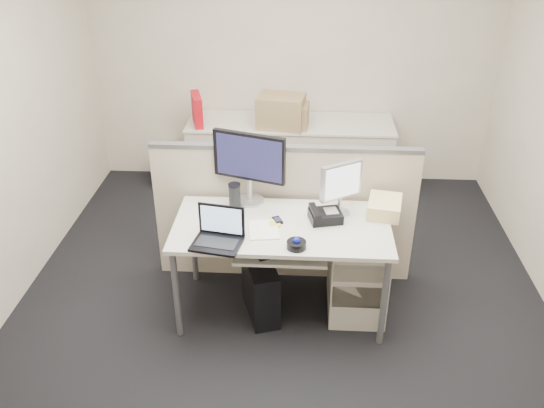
# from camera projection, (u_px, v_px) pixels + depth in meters

# --- Properties ---
(floor) EXTENTS (4.00, 4.50, 0.01)m
(floor) POSITION_uv_depth(u_px,v_px,m) (281.00, 308.00, 4.33)
(floor) COLOR black
(floor) RESTS_ON ground
(wall_back) EXTENTS (4.00, 0.02, 2.70)m
(wall_back) POSITION_uv_depth(u_px,v_px,m) (293.00, 51.00, 5.62)
(wall_back) COLOR beige
(wall_back) RESTS_ON ground
(desk) EXTENTS (1.50, 0.75, 0.73)m
(desk) POSITION_uv_depth(u_px,v_px,m) (282.00, 233.00, 4.00)
(desk) COLOR beige
(desk) RESTS_ON floor
(keyboard_tray) EXTENTS (0.62, 0.32, 0.02)m
(keyboard_tray) POSITION_uv_depth(u_px,v_px,m) (281.00, 253.00, 3.86)
(keyboard_tray) COLOR beige
(keyboard_tray) RESTS_ON desk
(drawer_pedestal) EXTENTS (0.40, 0.55, 0.65)m
(drawer_pedestal) POSITION_uv_depth(u_px,v_px,m) (357.00, 271.00, 4.18)
(drawer_pedestal) COLOR beige
(drawer_pedestal) RESTS_ON floor
(cubicle_partition) EXTENTS (2.00, 0.06, 1.10)m
(cubicle_partition) POSITION_uv_depth(u_px,v_px,m) (284.00, 215.00, 4.44)
(cubicle_partition) COLOR #B1A490
(cubicle_partition) RESTS_ON floor
(back_counter) EXTENTS (2.00, 0.60, 0.72)m
(back_counter) POSITION_uv_depth(u_px,v_px,m) (290.00, 157.00, 5.83)
(back_counter) COLOR beige
(back_counter) RESTS_ON floor
(monitor_main) EXTENTS (0.58, 0.37, 0.54)m
(monitor_main) POSITION_uv_depth(u_px,v_px,m) (249.00, 168.00, 4.13)
(monitor_main) COLOR black
(monitor_main) RESTS_ON desk
(monitor_small) EXTENTS (0.36, 0.30, 0.39)m
(monitor_small) POSITION_uv_depth(u_px,v_px,m) (340.00, 189.00, 4.01)
(monitor_small) COLOR #B7B7BC
(monitor_small) RESTS_ON desk
(laptop) EXTENTS (0.35, 0.29, 0.24)m
(laptop) POSITION_uv_depth(u_px,v_px,m) (216.00, 230.00, 3.69)
(laptop) COLOR black
(laptop) RESTS_ON desk
(trackball) EXTENTS (0.13, 0.13, 0.05)m
(trackball) POSITION_uv_depth(u_px,v_px,m) (296.00, 245.00, 3.71)
(trackball) COLOR black
(trackball) RESTS_ON desk
(desk_phone) EXTENTS (0.25, 0.22, 0.07)m
(desk_phone) POSITION_uv_depth(u_px,v_px,m) (325.00, 216.00, 4.00)
(desk_phone) COLOR black
(desk_phone) RESTS_ON desk
(paper_stack) EXTENTS (0.23, 0.28, 0.01)m
(paper_stack) POSITION_uv_depth(u_px,v_px,m) (264.00, 230.00, 3.90)
(paper_stack) COLOR white
(paper_stack) RESTS_ON desk
(sticky_pad) EXTENTS (0.09, 0.09, 0.01)m
(sticky_pad) POSITION_uv_depth(u_px,v_px,m) (275.00, 224.00, 3.97)
(sticky_pad) COLOR gold
(sticky_pad) RESTS_ON desk
(travel_mug) EXTENTS (0.11, 0.11, 0.18)m
(travel_mug) POSITION_uv_depth(u_px,v_px,m) (235.00, 197.00, 4.13)
(travel_mug) COLOR black
(travel_mug) RESTS_ON desk
(banana) EXTENTS (0.14, 0.15, 0.04)m
(banana) POSITION_uv_depth(u_px,v_px,m) (322.00, 216.00, 4.03)
(banana) COLOR yellow
(banana) RESTS_ON desk
(cellphone) EXTENTS (0.08, 0.11, 0.01)m
(cellphone) POSITION_uv_depth(u_px,v_px,m) (278.00, 220.00, 4.01)
(cellphone) COLOR black
(cellphone) RESTS_ON desk
(manila_folders) EXTENTS (0.27, 0.33, 0.11)m
(manila_folders) POSITION_uv_depth(u_px,v_px,m) (384.00, 207.00, 4.08)
(manila_folders) COLOR beige
(manila_folders) RESTS_ON desk
(keyboard) EXTENTS (0.50, 0.34, 0.03)m
(keyboard) POSITION_uv_depth(u_px,v_px,m) (288.00, 247.00, 3.88)
(keyboard) COLOR black
(keyboard) RESTS_ON keyboard_tray
(pc_tower_desk) EXTENTS (0.32, 0.50, 0.44)m
(pc_tower_desk) POSITION_uv_depth(u_px,v_px,m) (260.00, 288.00, 4.18)
(pc_tower_desk) COLOR black
(pc_tower_desk) RESTS_ON floor
(pc_tower_spare_dark) EXTENTS (0.31, 0.46, 0.40)m
(pc_tower_spare_dark) POSITION_uv_depth(u_px,v_px,m) (190.00, 165.00, 6.05)
(pc_tower_spare_dark) COLOR black
(pc_tower_spare_dark) RESTS_ON floor
(pc_tower_spare_silver) EXTENTS (0.21, 0.42, 0.37)m
(pc_tower_spare_silver) POSITION_uv_depth(u_px,v_px,m) (165.00, 165.00, 6.07)
(pc_tower_spare_silver) COLOR #B7B7BC
(pc_tower_spare_silver) RESTS_ON floor
(cardboard_box_left) EXTENTS (0.48, 0.38, 0.33)m
(cardboard_box_left) POSITION_uv_depth(u_px,v_px,m) (281.00, 112.00, 5.47)
(cardboard_box_left) COLOR #9A7954
(cardboard_box_left) RESTS_ON back_counter
(cardboard_box_right) EXTENTS (0.36, 0.30, 0.25)m
(cardboard_box_right) POSITION_uv_depth(u_px,v_px,m) (290.00, 116.00, 5.49)
(cardboard_box_right) COLOR #9A7954
(cardboard_box_right) RESTS_ON back_counter
(red_binder) EXTENTS (0.17, 0.34, 0.31)m
(red_binder) POSITION_uv_depth(u_px,v_px,m) (197.00, 110.00, 5.54)
(red_binder) COLOR red
(red_binder) RESTS_ON back_counter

